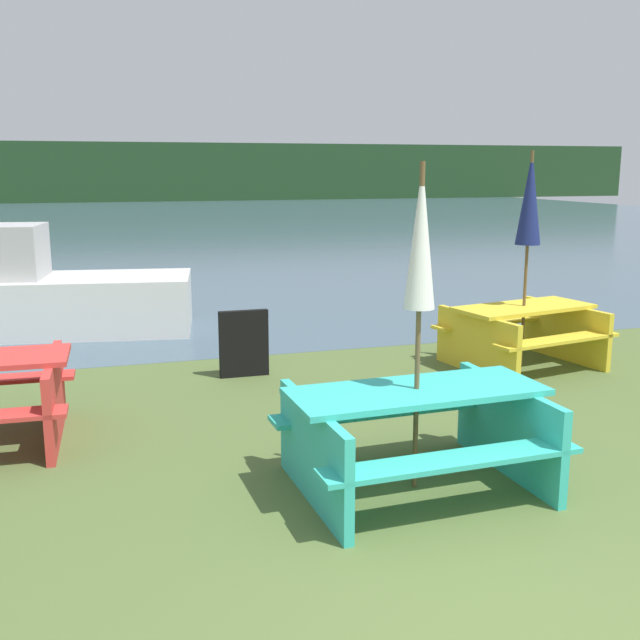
# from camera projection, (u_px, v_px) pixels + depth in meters

# --- Properties ---
(water) EXTENTS (60.00, 50.00, 0.00)m
(water) POSITION_uv_depth(u_px,v_px,m) (140.00, 221.00, 32.79)
(water) COLOR #425B6B
(water) RESTS_ON ground_plane
(far_treeline) EXTENTS (80.00, 1.60, 4.00)m
(far_treeline) POSITION_uv_depth(u_px,v_px,m) (120.00, 172.00, 51.14)
(far_treeline) COLOR #1E3D1E
(far_treeline) RESTS_ON water
(picnic_table_teal) EXTENTS (1.90, 1.45, 0.75)m
(picnic_table_teal) POSITION_uv_depth(u_px,v_px,m) (416.00, 428.00, 5.40)
(picnic_table_teal) COLOR #33B7A8
(picnic_table_teal) RESTS_ON ground_plane
(picnic_table_yellow) EXTENTS (1.87, 1.67, 0.72)m
(picnic_table_yellow) POSITION_uv_depth(u_px,v_px,m) (523.00, 330.00, 8.75)
(picnic_table_yellow) COLOR yellow
(picnic_table_yellow) RESTS_ON ground_plane
(umbrella_white) EXTENTS (0.22, 0.22, 2.34)m
(umbrella_white) POSITION_uv_depth(u_px,v_px,m) (421.00, 242.00, 5.13)
(umbrella_white) COLOR brown
(umbrella_white) RESTS_ON ground_plane
(umbrella_navy) EXTENTS (0.29, 0.29, 2.49)m
(umbrella_navy) POSITION_uv_depth(u_px,v_px,m) (530.00, 200.00, 8.45)
(umbrella_navy) COLOR brown
(umbrella_navy) RESTS_ON ground_plane
(boat) EXTENTS (4.49, 2.05, 1.53)m
(boat) POSITION_uv_depth(u_px,v_px,m) (20.00, 294.00, 10.45)
(boat) COLOR silver
(boat) RESTS_ON water
(signboard) EXTENTS (0.55, 0.08, 0.75)m
(signboard) POSITION_uv_depth(u_px,v_px,m) (244.00, 344.00, 8.33)
(signboard) COLOR black
(signboard) RESTS_ON ground_plane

